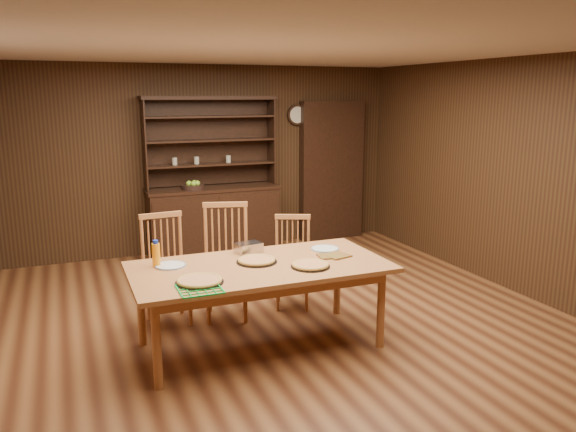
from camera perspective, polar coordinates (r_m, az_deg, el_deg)
name	(u,v)px	position (r m, az deg, el deg)	size (l,w,h in m)	color
floor	(288,324)	(5.56, -0.01, -10.96)	(6.00, 6.00, 0.00)	brown
room_shell	(288,163)	(5.15, -0.01, 5.39)	(6.00, 6.00, 6.00)	beige
china_hutch	(213,211)	(7.90, -7.58, 0.47)	(1.84, 0.52, 2.17)	black
doorway	(331,171)	(8.62, 4.43, 4.59)	(1.00, 0.18, 2.10)	black
wall_clock	(297,115)	(8.37, 0.92, 10.24)	(0.30, 0.05, 0.30)	black
dining_table	(260,272)	(4.90, -2.86, -5.72)	(2.21, 1.10, 0.75)	#A9703A
chair_left	(165,265)	(5.61, -12.37, -4.87)	(0.47, 0.45, 1.07)	#C67C44
chair_center	(226,256)	(5.65, -6.30, -4.10)	(0.58, 0.56, 1.14)	#C67C44
chair_right	(292,258)	(5.92, 0.45, -4.32)	(0.51, 0.50, 0.96)	#C67C44
pizza_left	(200,281)	(4.47, -8.98, -6.51)	(0.38, 0.38, 0.04)	black
pizza_right	(310,265)	(4.81, 2.30, -5.00)	(0.34, 0.34, 0.04)	black
pizza_center	(257,260)	(4.95, -3.20, -4.52)	(0.36, 0.36, 0.04)	black
cooling_rack	(200,289)	(4.32, -8.97, -7.31)	(0.31, 0.31, 0.01)	#0CA331
plate_left	(170,265)	(4.93, -11.85, -4.94)	(0.26, 0.26, 0.02)	silver
plate_right	(325,249)	(5.35, 3.76, -3.33)	(0.27, 0.27, 0.02)	silver
foil_dish	(249,248)	(5.25, -4.03, -3.22)	(0.23, 0.17, 0.09)	silver
juice_bottle	(156,254)	(4.93, -13.25, -3.81)	(0.07, 0.07, 0.23)	orange
pot_holder_a	(337,255)	(5.14, 4.97, -4.01)	(0.20, 0.20, 0.02)	#A9131E
pot_holder_b	(328,256)	(5.12, 4.11, -4.08)	(0.18, 0.18, 0.01)	#A9131E
fruit_bowl	(193,186)	(7.70, -9.64, 3.02)	(0.31, 0.31, 0.12)	black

